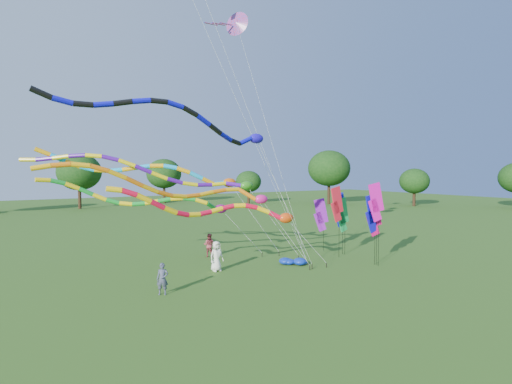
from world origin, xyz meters
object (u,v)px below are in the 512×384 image
person_a (217,256)px  tube_kite_orange (188,189)px  person_b (162,279)px  person_c (209,245)px  tube_kite_red (230,211)px  blue_nylon_heap (293,262)px

person_a → tube_kite_orange: bearing=-147.7°
person_b → person_c: person_c is taller
tube_kite_red → person_c: size_ratio=7.95×
person_a → person_b: 5.33m
tube_kite_orange → person_b: tube_kite_orange is taller
tube_kite_red → blue_nylon_heap: 6.30m
tube_kite_orange → person_c: tube_kite_orange is taller
tube_kite_red → person_b: bearing=-165.1°
blue_nylon_heap → person_c: person_c is taller
blue_nylon_heap → person_a: 4.96m
tube_kite_red → tube_kite_orange: (-2.41, 0.10, 1.26)m
person_b → person_c: bearing=78.4°
tube_kite_red → person_a: (0.31, 2.24, -2.93)m
blue_nylon_heap → person_b: size_ratio=0.92×
blue_nylon_heap → tube_kite_orange: bearing=-173.3°
person_a → person_c: size_ratio=1.11×
person_b → tube_kite_orange: bearing=54.5°
blue_nylon_heap → person_c: (-3.27, 5.36, 0.60)m
blue_nylon_heap → person_b: (-9.16, -1.72, 0.57)m
person_c → person_a: bearing=115.3°
person_a → person_b: (-4.42, -2.98, -0.12)m
tube_kite_red → tube_kite_orange: tube_kite_orange is taller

